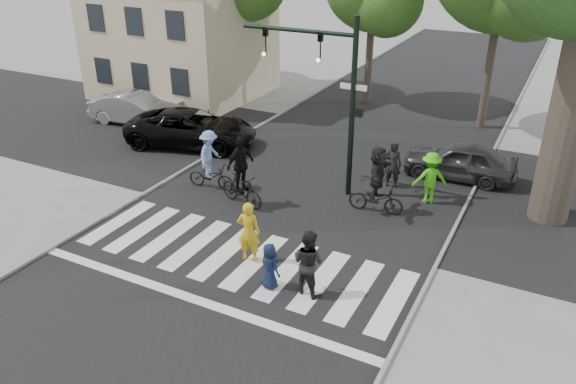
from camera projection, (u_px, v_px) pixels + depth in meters
name	position (u px, v px, depth m)	size (l,w,h in m)	color
ground	(220.00, 275.00, 15.06)	(120.00, 120.00, 0.00)	gray
road_stem	(302.00, 200.00, 19.05)	(10.00, 70.00, 0.01)	black
road_cross	(336.00, 169.00, 21.45)	(70.00, 10.00, 0.01)	black
curb_left	(181.00, 172.00, 21.11)	(0.10, 70.00, 0.10)	gray
curb_right	(452.00, 234.00, 16.95)	(0.10, 70.00, 0.10)	gray
crosswalk	(234.00, 263.00, 15.58)	(10.00, 3.85, 0.01)	silver
traffic_signal	(329.00, 81.00, 18.16)	(4.45, 0.29, 6.00)	black
house	(180.00, 22.00, 29.31)	(8.40, 8.10, 8.82)	beige
pedestrian_woman	(249.00, 232.00, 15.36)	(0.66, 0.43, 1.80)	gold
pedestrian_child	(270.00, 266.00, 14.31)	(0.62, 0.40, 1.27)	#111B39
pedestrian_adult	(308.00, 262.00, 13.99)	(0.87, 0.68, 1.79)	black
cyclist_left	(210.00, 164.00, 19.57)	(1.74, 1.16, 2.13)	black
cyclist_mid	(241.00, 178.00, 18.37)	(1.92, 1.20, 2.41)	black
cyclist_right	(377.00, 184.00, 17.90)	(1.84, 1.71, 2.27)	black
car_suv	(192.00, 128.00, 23.42)	(2.49, 5.39, 1.50)	black
car_silver	(135.00, 109.00, 26.00)	(1.51, 4.33, 1.43)	#9D9FA2
car_grey	(460.00, 160.00, 20.46)	(1.62, 4.02, 1.37)	#303034
bystander_hivis	(430.00, 178.00, 18.57)	(1.15, 0.66, 1.78)	#40CF15
bystander_dark	(393.00, 165.00, 19.70)	(0.62, 0.41, 1.69)	black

